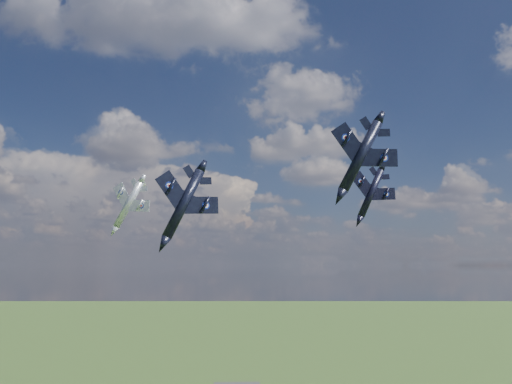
{
  "coord_description": "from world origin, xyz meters",
  "views": [
    {
      "loc": [
        -1.68,
        -69.29,
        70.61
      ],
      "look_at": [
        1.76,
        12.57,
        82.73
      ],
      "focal_mm": 35.0,
      "sensor_mm": 36.0,
      "label": 1
    }
  ],
  "objects_px": {
    "jet_lead_navy": "(184,204)",
    "jet_high_navy": "(371,193)",
    "jet_right_navy": "(361,156)",
    "jet_left_silver": "(128,204)"
  },
  "relations": [
    {
      "from": "jet_lead_navy",
      "to": "jet_high_navy",
      "type": "xyz_separation_m",
      "value": [
        34.81,
        19.98,
        4.71
      ]
    },
    {
      "from": "jet_left_silver",
      "to": "jet_right_navy",
      "type": "bearing_deg",
      "value": -24.95
    },
    {
      "from": "jet_right_navy",
      "to": "jet_high_navy",
      "type": "height_order",
      "value": "jet_high_navy"
    },
    {
      "from": "jet_right_navy",
      "to": "jet_left_silver",
      "type": "bearing_deg",
      "value": 134.64
    },
    {
      "from": "jet_lead_navy",
      "to": "jet_right_navy",
      "type": "distance_m",
      "value": 29.44
    },
    {
      "from": "jet_right_navy",
      "to": "jet_lead_navy",
      "type": "bearing_deg",
      "value": 142.95
    },
    {
      "from": "jet_right_navy",
      "to": "jet_left_silver",
      "type": "xyz_separation_m",
      "value": [
        -35.64,
        36.56,
        -1.65
      ]
    },
    {
      "from": "jet_high_navy",
      "to": "jet_lead_navy",
      "type": "bearing_deg",
      "value": -153.44
    },
    {
      "from": "jet_high_navy",
      "to": "jet_right_navy",
      "type": "bearing_deg",
      "value": -110.41
    },
    {
      "from": "jet_lead_navy",
      "to": "jet_left_silver",
      "type": "xyz_separation_m",
      "value": [
        -12.45,
        18.82,
        2.11
      ]
    }
  ]
}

